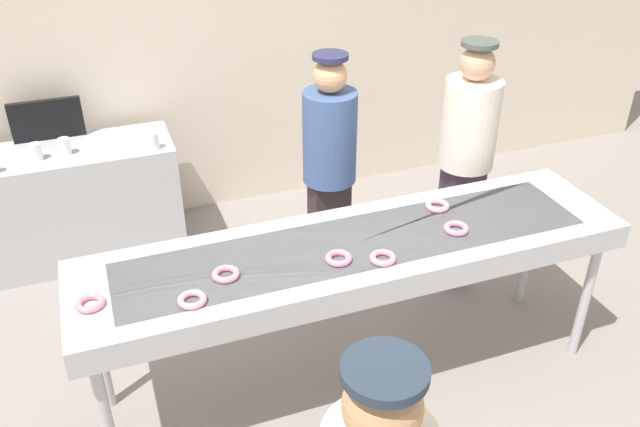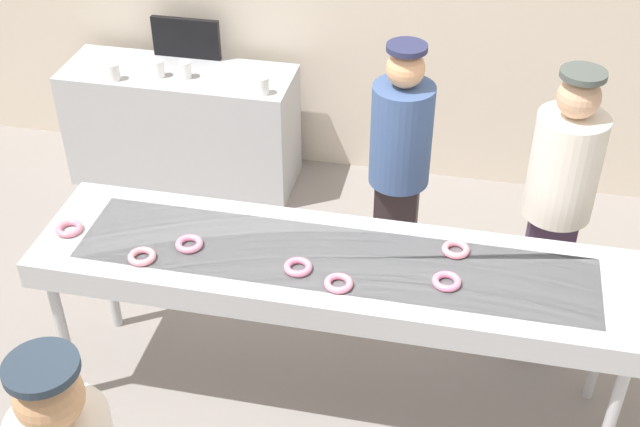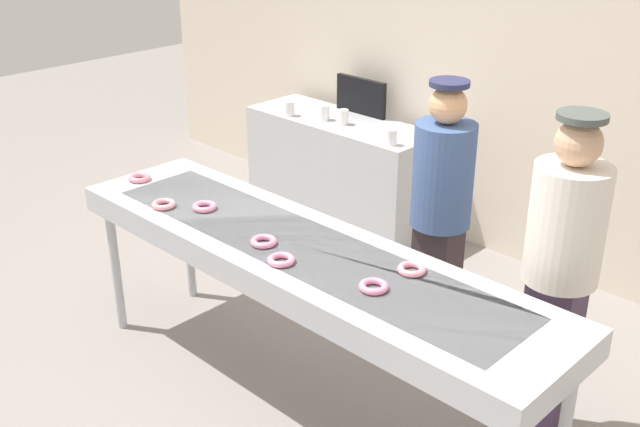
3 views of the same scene
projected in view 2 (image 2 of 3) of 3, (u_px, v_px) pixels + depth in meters
The scene contains 17 objects.
ground_plane at pixel (332, 394), 4.48m from camera, with size 16.00×16.00×0.00m, color gray.
fryer_conveyor at pixel (334, 270), 3.98m from camera, with size 2.87×0.71×0.94m.
strawberry_donut_0 at pixel (142, 257), 3.92m from camera, with size 0.13×0.13×0.03m, color pink.
strawberry_donut_1 at pixel (189, 244), 3.99m from camera, with size 0.13×0.13×0.03m, color pink.
strawberry_donut_2 at pixel (447, 281), 3.77m from camera, with size 0.13×0.13×0.03m, color pink.
strawberry_donut_3 at pixel (69, 229), 4.09m from camera, with size 0.13×0.13×0.03m, color pink.
strawberry_donut_4 at pixel (298, 267), 3.85m from camera, with size 0.13×0.13×0.03m, color pink.
strawberry_donut_5 at pixel (456, 249), 3.96m from camera, with size 0.13×0.13×0.03m, color pink.
strawberry_donut_6 at pixel (339, 283), 3.76m from camera, with size 0.13×0.13×0.03m, color pink.
worker_baker at pixel (558, 199), 4.27m from camera, with size 0.35×0.35×1.69m.
worker_assistant at pixel (399, 165), 4.61m from camera, with size 0.34×0.34×1.64m.
prep_counter at pixel (183, 126), 5.95m from camera, with size 1.59×0.56×0.85m, color #B7BABF.
paper_cup_0 at pixel (159, 69), 5.60m from camera, with size 0.08×0.08×0.12m, color white.
paper_cup_1 at pixel (186, 70), 5.59m from camera, with size 0.08×0.08×0.12m, color white.
paper_cup_2 at pixel (114, 72), 5.57m from camera, with size 0.08×0.08×0.12m, color white.
paper_cup_3 at pixel (263, 86), 5.40m from camera, with size 0.08×0.08×0.12m, color white.
menu_display at pixel (186, 38), 5.80m from camera, with size 0.48×0.04×0.29m, color black.
Camera 2 is at (0.56, -3.00, 3.42)m, focal length 47.05 mm.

